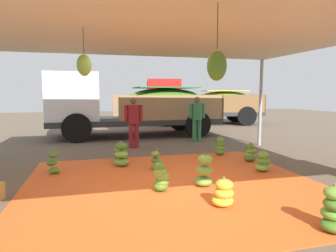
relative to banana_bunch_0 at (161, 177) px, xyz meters
The scene contains 18 objects.
ground_plane 3.31m from the banana_bunch_0, 84.70° to the left, with size 40.00×40.00×0.00m, color brown.
tarp_orange 0.48m from the banana_bunch_0, 43.38° to the left, with size 5.33×4.96×0.01m, color #E05B23.
tent_canopy 2.49m from the banana_bunch_0, 33.06° to the left, with size 8.00×7.00×2.80m.
banana_bunch_0 is the anchor object (origin of this frame).
banana_bunch_1 1.15m from the banana_bunch_0, 50.60° to the right, with size 0.43×0.44×0.44m.
banana_bunch_2 2.40m from the banana_bunch_0, 101.02° to the left, with size 0.39×0.39×0.51m.
banana_bunch_3 0.82m from the banana_bunch_0, ahead, with size 0.42×0.41×0.60m.
banana_bunch_4 1.42m from the banana_bunch_0, 81.22° to the left, with size 0.32×0.32×0.46m.
banana_bunch_5 2.49m from the banana_bunch_0, 16.10° to the left, with size 0.42×0.42×0.47m.
banana_bunch_6 3.05m from the banana_bunch_0, 31.30° to the left, with size 0.40×0.41×0.47m.
banana_bunch_8 3.33m from the banana_bunch_0, 48.05° to the left, with size 0.35×0.34×0.51m.
banana_bunch_9 2.58m from the banana_bunch_0, 49.19° to the right, with size 0.46×0.46×0.59m.
banana_bunch_10 1.98m from the banana_bunch_0, 104.08° to the left, with size 0.44×0.44×0.57m.
banana_bunch_11 2.51m from the banana_bunch_0, 139.80° to the left, with size 0.28×0.26×0.52m.
cargo_truck_main 6.84m from the banana_bunch_0, 87.15° to the left, with size 6.48×2.62×2.40m.
cargo_truck_far 11.28m from the banana_bunch_0, 66.14° to the left, with size 6.37×3.23×2.40m.
worker_0 5.36m from the banana_bunch_0, 63.34° to the left, with size 0.57×0.35×1.55m.
worker_1 4.18m from the banana_bunch_0, 88.47° to the left, with size 0.57×0.35×1.54m.
Camera 1 is at (-1.40, -4.99, 1.66)m, focal length 31.26 mm.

